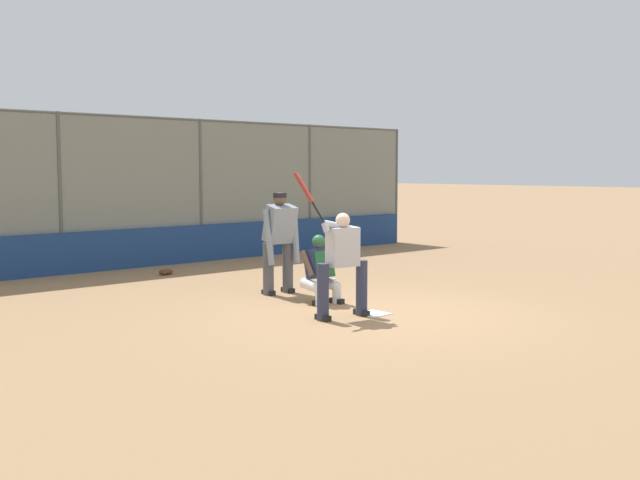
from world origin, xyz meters
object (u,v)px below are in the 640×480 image
fielding_glove_on_dirt (166,272)px  baseball_loose (334,280)px  umpire_home (280,239)px  batter_at_plate (342,261)px  catcher_behind_plate (322,268)px

fielding_glove_on_dirt → baseball_loose: (-1.94, 3.00, -0.02)m
umpire_home → fielding_glove_on_dirt: bearing=-82.3°
batter_at_plate → fielding_glove_on_dirt: bearing=-85.4°
catcher_behind_plate → batter_at_plate: bearing=60.1°
batter_at_plate → umpire_home: 2.34m
batter_at_plate → catcher_behind_plate: size_ratio=1.91×
catcher_behind_plate → umpire_home: bearing=-95.7°
batter_at_plate → fielding_glove_on_dirt: batter_at_plate is taller
catcher_behind_plate → baseball_loose: (-1.75, -1.60, -0.54)m
catcher_behind_plate → baseball_loose: size_ratio=14.97×
catcher_behind_plate → fielding_glove_on_dirt: size_ratio=3.50×
fielding_glove_on_dirt → batter_at_plate: bearing=86.1°
fielding_glove_on_dirt → baseball_loose: 3.57m
umpire_home → catcher_behind_plate: bearing=89.4°
umpire_home → fielding_glove_on_dirt: umpire_home is taller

